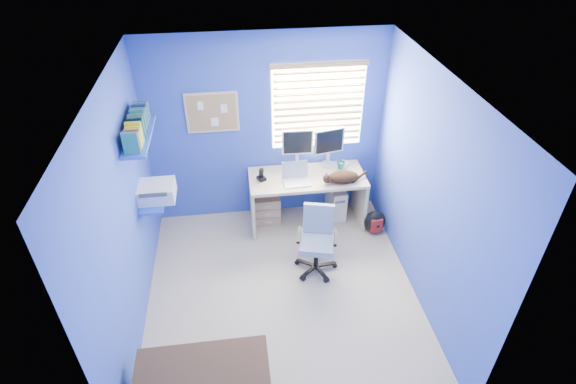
{
  "coord_description": "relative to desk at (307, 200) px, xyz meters",
  "views": [
    {
      "loc": [
        -0.4,
        -3.48,
        3.89
      ],
      "look_at": [
        0.15,
        0.65,
        0.95
      ],
      "focal_mm": 28.0,
      "sensor_mm": 36.0,
      "label": 1
    }
  ],
  "objects": [
    {
      "name": "desk",
      "position": [
        0.0,
        0.0,
        0.0
      ],
      "size": [
        1.49,
        0.65,
        0.74
      ],
      "primitive_type": "cube",
      "color": "tan",
      "rests_on": "floor"
    },
    {
      "name": "tower_pc",
      "position": [
        0.44,
        0.13,
        -0.14
      ],
      "size": [
        0.21,
        0.45,
        0.45
      ],
      "primitive_type": "cube",
      "rotation": [
        0.0,
        0.0,
        0.05
      ],
      "color": "beige",
      "rests_on": "floor"
    },
    {
      "name": "yellow_book",
      "position": [
        0.3,
        -0.07,
        -0.25
      ],
      "size": [
        0.03,
        0.17,
        0.24
      ],
      "primitive_type": "cube",
      "color": "yellow",
      "rests_on": "floor"
    },
    {
      "name": "laptop",
      "position": [
        -0.16,
        -0.12,
        0.48
      ],
      "size": [
        0.34,
        0.28,
        0.22
      ],
      "primitive_type": "cube",
      "rotation": [
        0.0,
        0.0,
        0.05
      ],
      "color": "silver",
      "rests_on": "desk"
    },
    {
      "name": "wall_back",
      "position": [
        -0.48,
        0.34,
        0.88
      ],
      "size": [
        3.0,
        0.01,
        2.5
      ],
      "primitive_type": "cube",
      "color": "#3C53C1",
      "rests_on": "ground"
    },
    {
      "name": "corkboard",
      "position": [
        -1.13,
        0.33,
        1.18
      ],
      "size": [
        0.64,
        0.02,
        0.52
      ],
      "color": "tan",
      "rests_on": "ground"
    },
    {
      "name": "drawer_boxes",
      "position": [
        -0.52,
        0.11,
        -0.17
      ],
      "size": [
        0.35,
        0.28,
        0.41
      ],
      "primitive_type": "cube",
      "color": "tan",
      "rests_on": "floor"
    },
    {
      "name": "cd_spindle",
      "position": [
        0.51,
        0.17,
        0.41
      ],
      "size": [
        0.13,
        0.13,
        0.07
      ],
      "primitive_type": "cylinder",
      "color": "silver",
      "rests_on": "desk"
    },
    {
      "name": "wall_left",
      "position": [
        -1.98,
        -1.26,
        0.88
      ],
      "size": [
        0.01,
        3.2,
        2.5
      ],
      "primitive_type": "cube",
      "color": "#3C53C1",
      "rests_on": "ground"
    },
    {
      "name": "ceiling",
      "position": [
        -0.48,
        -1.26,
        2.13
      ],
      "size": [
        3.0,
        3.2,
        0.0
      ],
      "primitive_type": "cube",
      "color": "white",
      "rests_on": "wall_back"
    },
    {
      "name": "monitor_left",
      "position": [
        -0.09,
        0.26,
        0.64
      ],
      "size": [
        0.4,
        0.13,
        0.54
      ],
      "primitive_type": "cube",
      "rotation": [
        0.0,
        0.0,
        -0.04
      ],
      "color": "silver",
      "rests_on": "desk"
    },
    {
      "name": "backpack",
      "position": [
        0.86,
        -0.33,
        -0.2
      ],
      "size": [
        0.3,
        0.24,
        0.33
      ],
      "primitive_type": "ellipsoid",
      "rotation": [
        0.0,
        0.0,
        0.09
      ],
      "color": "black",
      "rests_on": "floor"
    },
    {
      "name": "cat",
      "position": [
        0.42,
        -0.18,
        0.44
      ],
      "size": [
        0.42,
        0.26,
        0.14
      ],
      "primitive_type": "ellipsoid",
      "rotation": [
        0.0,
        0.0,
        0.12
      ],
      "color": "black",
      "rests_on": "desk"
    },
    {
      "name": "window_blinds",
      "position": [
        0.17,
        0.31,
        1.18
      ],
      "size": [
        1.15,
        0.05,
        1.1
      ],
      "color": "white",
      "rests_on": "ground"
    },
    {
      "name": "wall_shelves",
      "position": [
        -1.83,
        -0.51,
        1.06
      ],
      "size": [
        0.42,
        0.9,
        1.05
      ],
      "color": "blue",
      "rests_on": "ground"
    },
    {
      "name": "monitor_right",
      "position": [
        0.32,
        0.24,
        0.64
      ],
      "size": [
        0.42,
        0.2,
        0.54
      ],
      "primitive_type": "cube",
      "rotation": [
        0.0,
        0.0,
        0.21
      ],
      "color": "silver",
      "rests_on": "desk"
    },
    {
      "name": "phone",
      "position": [
        -0.59,
        0.0,
        0.45
      ],
      "size": [
        0.13,
        0.14,
        0.17
      ],
      "primitive_type": "cube",
      "rotation": [
        0.0,
        0.0,
        0.43
      ],
      "color": "black",
      "rests_on": "desk"
    },
    {
      "name": "floor",
      "position": [
        -0.48,
        -1.26,
        -0.37
      ],
      "size": [
        3.0,
        3.2,
        0.0
      ],
      "primitive_type": "cube",
      "color": "#C3B495",
      "rests_on": "ground"
    },
    {
      "name": "mug",
      "position": [
        0.47,
        0.13,
        0.42
      ],
      "size": [
        0.1,
        0.09,
        0.1
      ],
      "primitive_type": "imported",
      "color": "#1D7263",
      "rests_on": "desk"
    },
    {
      "name": "wall_front",
      "position": [
        -0.48,
        -2.86,
        0.88
      ],
      "size": [
        3.0,
        0.01,
        2.5
      ],
      "primitive_type": "cube",
      "color": "#3C53C1",
      "rests_on": "ground"
    },
    {
      "name": "wall_right",
      "position": [
        1.02,
        -1.26,
        0.88
      ],
      "size": [
        0.01,
        3.2,
        2.5
      ],
      "primitive_type": "cube",
      "color": "#3C53C1",
      "rests_on": "ground"
    },
    {
      "name": "office_chair",
      "position": [
        -0.03,
        -0.88,
        -0.06
      ],
      "size": [
        0.58,
        0.58,
        0.82
      ],
      "color": "black",
      "rests_on": "floor"
    }
  ]
}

